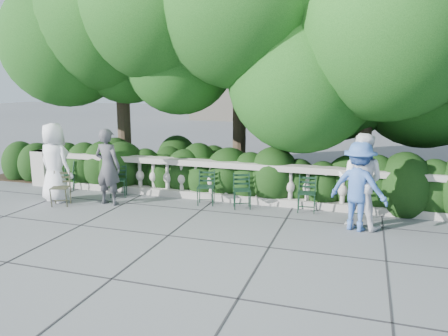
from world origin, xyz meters
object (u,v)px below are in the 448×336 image
(person_casual_man, at_px, (360,181))
(person_woman_grey, at_px, (108,167))
(chair_c, at_px, (242,210))
(chair_weathered, at_px, (60,207))
(chair_f, at_px, (306,214))
(person_older_blue, at_px, (359,186))
(chair_e, at_px, (361,221))
(chair_d, at_px, (205,206))
(chair_b, at_px, (118,198))
(person_businessman, at_px, (55,163))
(chair_a, at_px, (60,191))

(person_casual_man, bearing_deg, person_woman_grey, 15.08)
(chair_c, relative_size, chair_weathered, 1.00)
(chair_c, xyz_separation_m, person_woman_grey, (-3.24, -0.51, 0.93))
(chair_f, xyz_separation_m, chair_weathered, (-5.68, -1.29, 0.00))
(chair_f, bearing_deg, person_older_blue, -39.10)
(chair_weathered, bearing_deg, chair_e, -11.52)
(chair_e, height_order, chair_f, same)
(person_casual_man, distance_m, person_older_blue, 0.19)
(chair_d, bearing_deg, person_older_blue, -22.81)
(chair_f, distance_m, person_casual_man, 1.61)
(chair_b, xyz_separation_m, chair_weathered, (-0.89, -1.16, 0.00))
(chair_weathered, xyz_separation_m, person_older_blue, (6.79, 0.54, 0.90))
(chair_f, bearing_deg, chair_e, -12.46)
(chair_b, height_order, person_businessman, person_businessman)
(person_older_blue, bearing_deg, chair_f, -14.69)
(chair_b, relative_size, chair_weathered, 1.00)
(chair_c, xyz_separation_m, chair_d, (-0.94, 0.03, 0.00))
(chair_f, distance_m, person_older_blue, 1.62)
(person_businessman, bearing_deg, chair_a, -41.60)
(chair_weathered, distance_m, person_casual_man, 6.92)
(person_businessman, bearing_deg, person_older_blue, -165.42)
(chair_a, bearing_deg, chair_b, 15.27)
(chair_f, distance_m, chair_weathered, 5.82)
(chair_f, bearing_deg, person_businessman, -176.89)
(chair_a, distance_m, chair_f, 6.67)
(chair_b, distance_m, person_casual_man, 6.02)
(chair_d, distance_m, person_woman_grey, 2.54)
(person_woman_grey, bearing_deg, person_businessman, 12.56)
(chair_b, relative_size, chair_f, 1.00)
(chair_c, height_order, person_businessman, person_businessman)
(chair_weathered, xyz_separation_m, person_businessman, (-0.40, 0.43, 0.98))
(chair_b, xyz_separation_m, person_woman_grey, (0.10, -0.54, 0.93))
(chair_d, bearing_deg, person_businessman, 178.31)
(chair_c, distance_m, person_older_blue, 2.78)
(chair_f, relative_size, person_older_blue, 0.47)
(person_businessman, bearing_deg, chair_f, -158.18)
(person_woman_grey, bearing_deg, person_casual_man, -174.27)
(chair_a, height_order, person_casual_man, person_casual_man)
(chair_a, height_order, chair_c, same)
(person_businessman, bearing_deg, chair_d, -155.15)
(chair_d, xyz_separation_m, chair_f, (2.39, 0.14, 0.00))
(chair_a, relative_size, person_casual_man, 0.43)
(chair_e, xyz_separation_m, chair_f, (-1.19, 0.16, 0.00))
(chair_c, height_order, person_woman_grey, person_woman_grey)
(person_businessman, xyz_separation_m, person_casual_man, (7.21, 0.28, -0.01))
(chair_d, xyz_separation_m, person_casual_man, (3.52, -0.45, 0.97))
(chair_d, distance_m, person_casual_man, 3.68)
(person_businessman, bearing_deg, chair_c, -157.71)
(chair_a, height_order, person_older_blue, person_older_blue)
(chair_a, bearing_deg, chair_f, 19.14)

